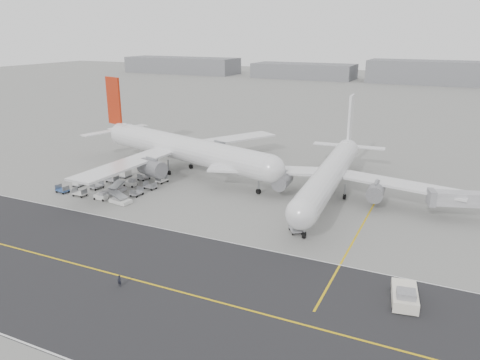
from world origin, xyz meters
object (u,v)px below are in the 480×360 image
at_px(airliner_b, 330,173).
at_px(jet_bridge, 471,201).
at_px(pushback_tug, 405,296).
at_px(airliner_a, 180,148).
at_px(ground_crew_a, 119,281).

relative_size(airliner_b, jet_bridge, 3.51).
bearing_deg(airliner_b, pushback_tug, -65.00).
height_order(airliner_a, pushback_tug, airliner_a).
relative_size(pushback_tug, jet_bridge, 0.56).
distance_m(airliner_b, jet_bridge, 25.25).
xyz_separation_m(airliner_a, jet_bridge, (61.46, -4.29, -2.06)).
bearing_deg(ground_crew_a, airliner_a, 114.47).
relative_size(jet_bridge, ground_crew_a, 9.07).
bearing_deg(pushback_tug, jet_bridge, 67.84).
bearing_deg(jet_bridge, ground_crew_a, -151.47).
relative_size(airliner_a, ground_crew_a, 35.83).
bearing_deg(ground_crew_a, pushback_tug, 20.32).
height_order(pushback_tug, jet_bridge, jet_bridge).
bearing_deg(ground_crew_a, jet_bridge, 47.82).
bearing_deg(ground_crew_a, airliner_b, 71.85).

